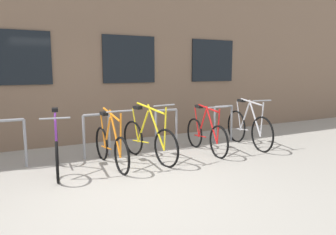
{
  "coord_description": "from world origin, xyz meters",
  "views": [
    {
      "loc": [
        -1.52,
        -4.04,
        1.68
      ],
      "look_at": [
        1.41,
        1.6,
        0.73
      ],
      "focal_mm": 34.09,
      "sensor_mm": 36.0,
      "label": 1
    }
  ],
  "objects_px": {
    "bicycle_purple": "(57,150)",
    "bicycle_yellow": "(148,140)",
    "bicycle_orange": "(111,146)",
    "bicycle_silver": "(248,128)",
    "bicycle_red": "(206,134)"
  },
  "relations": [
    {
      "from": "bicycle_silver",
      "to": "bicycle_orange",
      "type": "distance_m",
      "value": 3.15
    },
    {
      "from": "bicycle_purple",
      "to": "bicycle_orange",
      "type": "height_order",
      "value": "bicycle_orange"
    },
    {
      "from": "bicycle_yellow",
      "to": "bicycle_purple",
      "type": "bearing_deg",
      "value": 177.79
    },
    {
      "from": "bicycle_yellow",
      "to": "bicycle_red",
      "type": "height_order",
      "value": "bicycle_yellow"
    },
    {
      "from": "bicycle_yellow",
      "to": "bicycle_orange",
      "type": "height_order",
      "value": "bicycle_yellow"
    },
    {
      "from": "bicycle_yellow",
      "to": "bicycle_red",
      "type": "xyz_separation_m",
      "value": [
        1.29,
        -0.0,
        -0.02
      ]
    },
    {
      "from": "bicycle_purple",
      "to": "bicycle_yellow",
      "type": "distance_m",
      "value": 1.63
    },
    {
      "from": "bicycle_silver",
      "to": "bicycle_orange",
      "type": "height_order",
      "value": "bicycle_silver"
    },
    {
      "from": "bicycle_purple",
      "to": "bicycle_orange",
      "type": "xyz_separation_m",
      "value": [
        0.89,
        -0.12,
        -0.01
      ]
    },
    {
      "from": "bicycle_purple",
      "to": "bicycle_silver",
      "type": "xyz_separation_m",
      "value": [
        4.04,
        -0.09,
        0.04
      ]
    },
    {
      "from": "bicycle_purple",
      "to": "bicycle_silver",
      "type": "distance_m",
      "value": 4.04
    },
    {
      "from": "bicycle_yellow",
      "to": "bicycle_orange",
      "type": "xyz_separation_m",
      "value": [
        -0.74,
        -0.05,
        -0.02
      ]
    },
    {
      "from": "bicycle_purple",
      "to": "bicycle_red",
      "type": "relative_size",
      "value": 1.01
    },
    {
      "from": "bicycle_red",
      "to": "bicycle_silver",
      "type": "bearing_deg",
      "value": -0.96
    },
    {
      "from": "bicycle_purple",
      "to": "bicycle_yellow",
      "type": "relative_size",
      "value": 0.94
    }
  ]
}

